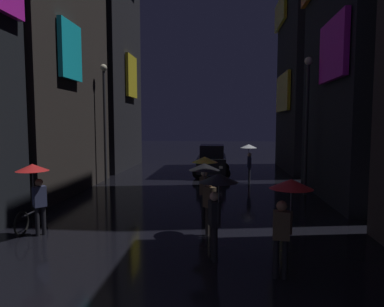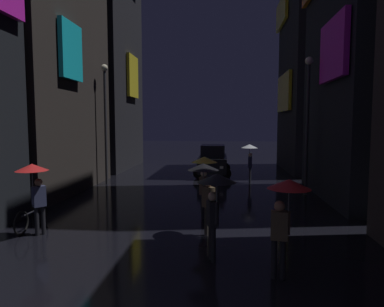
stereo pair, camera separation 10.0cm
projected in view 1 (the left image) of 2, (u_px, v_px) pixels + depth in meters
name	position (u px, v px, depth m)	size (l,w,h in m)	color
building_left_far	(101.00, 29.00, 24.39)	(4.25, 7.23, 19.96)	black
building_right_far	(316.00, 49.00, 23.23)	(4.25, 7.34, 16.57)	black
pedestrian_foreground_left_red	(35.00, 179.00, 9.75)	(0.90, 0.90, 2.12)	black
pedestrian_midstreet_centre_black	(206.00, 179.00, 9.85)	(0.90, 0.90, 2.12)	#38332D
pedestrian_midstreet_left_red	(288.00, 201.00, 7.07)	(0.90, 0.90, 2.12)	black
pedestrian_near_crossing_yellow	(205.00, 170.00, 11.77)	(0.90, 0.90, 2.12)	black
pedestrian_far_right_black	(217.00, 193.00, 7.89)	(0.90, 0.90, 2.12)	black
pedestrian_foreground_right_clear	(249.00, 153.00, 18.74)	(0.90, 0.90, 2.12)	#2D2D38
bicycle_parked_at_storefront	(32.00, 217.00, 10.50)	(0.12, 1.82, 0.96)	black
car_distant	(212.00, 161.00, 21.44)	(2.28, 4.16, 1.92)	black
streetlamp_right_far	(307.00, 111.00, 15.37)	(0.36, 0.36, 6.21)	#2D2D33
streetlamp_left_far	(105.00, 111.00, 18.03)	(0.36, 0.36, 6.34)	#2D2D33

